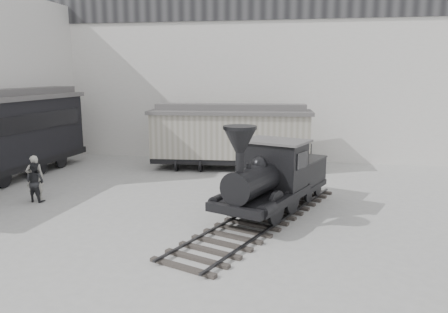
% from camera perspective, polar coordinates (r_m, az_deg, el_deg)
% --- Properties ---
extents(ground, '(90.00, 90.00, 0.00)m').
position_cam_1_polar(ground, '(12.93, -3.90, -12.29)').
color(ground, '#9E9E9B').
extents(north_wall, '(34.00, 2.51, 11.00)m').
position_cam_1_polar(north_wall, '(26.69, 3.79, 11.83)').
color(north_wall, silver).
rests_on(north_wall, ground).
extents(locomotive, '(5.50, 9.70, 3.39)m').
position_cam_1_polar(locomotive, '(15.78, 6.14, -3.24)').
color(locomotive, '#342E2B').
rests_on(locomotive, ground).
extents(boxcar, '(8.69, 3.27, 3.49)m').
position_cam_1_polar(boxcar, '(23.28, 0.83, 2.82)').
color(boxcar, black).
rests_on(boxcar, ground).
extents(visitor_a, '(0.80, 0.73, 1.84)m').
position_cam_1_polar(visitor_a, '(19.26, -23.47, -2.54)').
color(visitor_a, '#BAB7AD').
rests_on(visitor_a, ground).
extents(visitor_b, '(0.84, 0.69, 1.60)m').
position_cam_1_polar(visitor_b, '(19.00, -23.46, -3.08)').
color(visitor_b, '#232427').
rests_on(visitor_b, ground).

